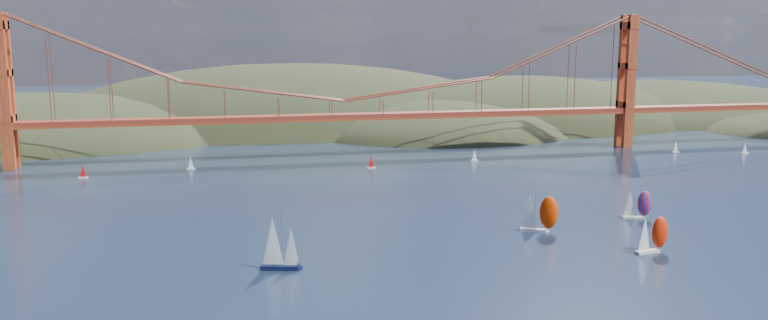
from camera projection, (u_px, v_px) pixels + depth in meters
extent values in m
ellipsoid|color=black|center=(13.00, 163.00, 341.48)|extent=(240.00, 140.00, 64.00)
ellipsoid|color=black|center=(290.00, 152.00, 408.51)|extent=(300.00, 180.00, 96.00)
ellipsoid|color=black|center=(518.00, 146.00, 404.52)|extent=(220.00, 140.00, 76.00)
ellipsoid|color=black|center=(446.00, 149.00, 364.21)|extent=(140.00, 110.00, 48.00)
ellipsoid|color=black|center=(647.00, 131.00, 442.38)|extent=(260.00, 160.00, 60.00)
cube|color=maroon|center=(344.00, 116.00, 289.55)|extent=(440.00, 7.00, 1.60)
cube|color=maroon|center=(344.00, 119.00, 289.76)|extent=(440.00, 7.00, 0.80)
cube|color=maroon|center=(6.00, 92.00, 262.10)|extent=(4.00, 8.50, 55.00)
cube|color=maroon|center=(626.00, 82.00, 313.04)|extent=(4.00, 8.50, 55.00)
cube|color=black|center=(280.00, 267.00, 154.92)|extent=(8.20, 4.10, 0.95)
cylinder|color=#99999E|center=(281.00, 238.00, 153.85)|extent=(0.12, 0.12, 11.41)
cone|color=white|center=(273.00, 241.00, 154.00)|extent=(5.38, 5.38, 10.04)
cone|color=white|center=(291.00, 246.00, 154.08)|extent=(3.84, 3.84, 7.99)
cube|color=silver|center=(534.00, 230.00, 183.78)|extent=(6.45, 4.64, 0.77)
cylinder|color=#99999E|center=(536.00, 210.00, 182.80)|extent=(0.10, 0.10, 9.57)
cone|color=white|center=(529.00, 211.00, 183.29)|extent=(4.85, 4.85, 8.42)
ellipsoid|color=#E82F00|center=(549.00, 213.00, 182.00)|extent=(5.26, 4.61, 8.04)
cube|color=silver|center=(647.00, 252.00, 166.05)|extent=(5.85, 2.38, 0.68)
cylinder|color=#99999E|center=(650.00, 232.00, 165.35)|extent=(0.09, 0.09, 8.53)
cone|color=white|center=(645.00, 234.00, 164.97)|extent=(3.60, 3.60, 7.51)
ellipsoid|color=red|center=(660.00, 232.00, 166.41)|extent=(4.29, 3.04, 7.16)
cube|color=silver|center=(633.00, 218.00, 196.31)|extent=(5.44, 2.78, 0.63)
cylinder|color=#99999E|center=(634.00, 202.00, 195.56)|extent=(0.08, 0.08, 7.85)
cone|color=white|center=(630.00, 203.00, 195.69)|extent=(3.60, 3.60, 6.91)
ellipsoid|color=red|center=(645.00, 203.00, 195.51)|extent=(4.14, 3.18, 6.60)
cube|color=silver|center=(83.00, 178.00, 249.67)|extent=(3.00, 1.00, 0.50)
cone|color=red|center=(83.00, 171.00, 249.26)|extent=(2.00, 2.00, 4.20)
cube|color=silver|center=(191.00, 169.00, 265.37)|extent=(3.00, 1.00, 0.50)
cone|color=white|center=(191.00, 162.00, 264.96)|extent=(2.00, 2.00, 4.20)
cube|color=silver|center=(675.00, 152.00, 301.89)|extent=(3.00, 1.00, 0.50)
cone|color=white|center=(676.00, 146.00, 301.49)|extent=(2.00, 2.00, 4.20)
cube|color=silver|center=(745.00, 153.00, 299.10)|extent=(3.00, 1.00, 0.50)
cone|color=white|center=(745.00, 147.00, 298.70)|extent=(2.00, 2.00, 4.20)
cube|color=silver|center=(474.00, 161.00, 281.33)|extent=(3.00, 1.00, 0.50)
cone|color=white|center=(474.00, 155.00, 280.93)|extent=(2.00, 2.00, 4.20)
cube|color=silver|center=(371.00, 168.00, 267.43)|extent=(3.00, 1.00, 0.50)
cone|color=red|center=(371.00, 161.00, 267.02)|extent=(2.00, 2.00, 4.20)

